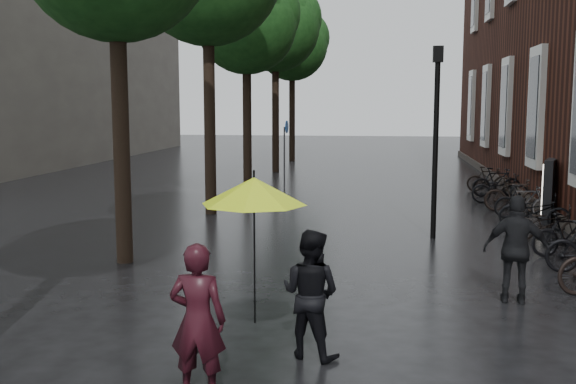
% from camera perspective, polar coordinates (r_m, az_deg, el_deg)
% --- Properties ---
extents(street_trees, '(4.33, 34.03, 8.91)m').
position_cam_1_polar(street_trees, '(22.18, -5.06, 15.82)').
color(street_trees, black).
rests_on(street_trees, ground).
extents(person_burgundy, '(0.62, 0.41, 1.68)m').
position_cam_1_polar(person_burgundy, '(7.32, -7.65, -10.73)').
color(person_burgundy, black).
rests_on(person_burgundy, ground).
extents(person_black, '(0.95, 0.85, 1.60)m').
position_cam_1_polar(person_black, '(8.38, 1.91, -8.59)').
color(person_black, black).
rests_on(person_black, ground).
extents(lime_umbrella, '(1.21, 1.21, 1.78)m').
position_cam_1_polar(lime_umbrella, '(7.58, -2.90, 0.09)').
color(lime_umbrella, black).
rests_on(lime_umbrella, ground).
extents(pedestrian_walking, '(1.04, 0.54, 1.71)m').
position_cam_1_polar(pedestrian_walking, '(11.16, 18.78, -4.63)').
color(pedestrian_walking, black).
rests_on(pedestrian_walking, ground).
extents(parked_bicycles, '(1.92, 13.79, 1.03)m').
position_cam_1_polar(parked_bicycles, '(18.45, 19.70, -1.19)').
color(parked_bicycles, black).
rests_on(parked_bicycles, ground).
extents(ad_lightbox, '(0.26, 1.10, 1.66)m').
position_cam_1_polar(ad_lightbox, '(19.15, 21.24, 0.14)').
color(ad_lightbox, black).
rests_on(ad_lightbox, ground).
extents(lamp_post, '(0.23, 0.23, 4.40)m').
position_cam_1_polar(lamp_post, '(15.78, 12.43, 5.71)').
color(lamp_post, black).
rests_on(lamp_post, ground).
extents(cycle_sign, '(0.13, 0.46, 2.50)m').
position_cam_1_polar(cycle_sign, '(24.47, -0.22, 4.08)').
color(cycle_sign, '#262628').
rests_on(cycle_sign, ground).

